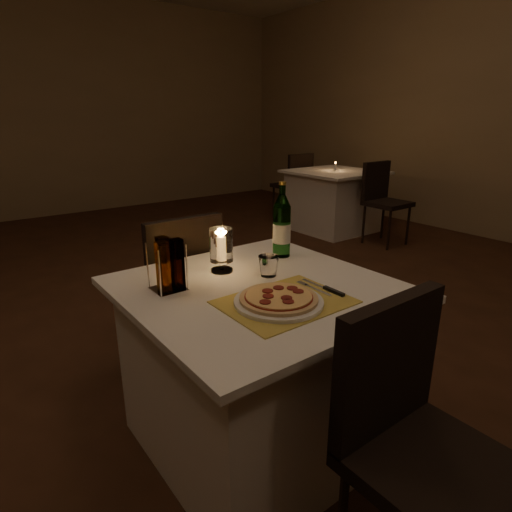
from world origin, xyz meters
TOP-DOWN VIEW (x-y plane):
  - floor at (0.00, 0.00)m, footprint 8.00×10.00m
  - wall_back at (0.00, 5.01)m, footprint 8.00×0.02m
  - main_table at (-0.19, -0.39)m, footprint 1.00×1.00m
  - chair_near at (-0.19, -1.11)m, footprint 0.42×0.42m
  - chair_far at (-0.19, 0.32)m, footprint 0.42×0.42m
  - placemat at (-0.21, -0.57)m, footprint 0.45×0.34m
  - plate at (-0.24, -0.57)m, footprint 0.32×0.32m
  - pizza at (-0.24, -0.57)m, footprint 0.28×0.28m
  - fork at (-0.04, -0.54)m, footprint 0.02×0.18m
  - knife at (-0.01, -0.60)m, footprint 0.02×0.22m
  - tumbler at (-0.08, -0.33)m, footprint 0.09×0.09m
  - water_bottle at (0.13, -0.15)m, footprint 0.09×0.09m
  - hurricane_candle at (-0.21, -0.16)m, footprint 0.10×0.10m
  - cruet_caddy at (-0.49, -0.22)m, footprint 0.12×0.12m
  - neighbor_table_right at (2.81, 1.99)m, footprint 1.00×1.00m
  - neighbor_chair_ra at (2.81, 1.28)m, footprint 0.42×0.42m
  - neighbor_chair_rb at (2.81, 2.71)m, footprint 0.42×0.42m
  - neighbor_candle_right at (2.81, 1.99)m, footprint 0.03×0.03m

SIDE VIEW (x-z plane):
  - floor at x=0.00m, z-range -0.02..0.00m
  - main_table at x=-0.19m, z-range 0.00..0.74m
  - neighbor_table_right at x=2.81m, z-range 0.00..0.74m
  - chair_near at x=-0.19m, z-range 0.10..1.00m
  - chair_far at x=-0.19m, z-range 0.10..1.00m
  - neighbor_chair_ra at x=2.81m, z-range 0.10..1.00m
  - neighbor_chair_rb at x=2.81m, z-range 0.10..1.00m
  - placemat at x=-0.21m, z-range 0.74..0.74m
  - fork at x=-0.04m, z-range 0.74..0.75m
  - knife at x=-0.01m, z-range 0.74..0.76m
  - plate at x=-0.24m, z-range 0.74..0.76m
  - pizza at x=-0.24m, z-range 0.76..0.78m
  - tumbler at x=-0.08m, z-range 0.74..0.83m
  - neighbor_candle_right at x=2.81m, z-range 0.73..0.84m
  - cruet_caddy at x=-0.49m, z-range 0.73..0.94m
  - hurricane_candle at x=-0.21m, z-range 0.76..0.95m
  - water_bottle at x=0.13m, z-range 0.71..1.06m
  - wall_back at x=0.00m, z-range 0.00..3.00m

